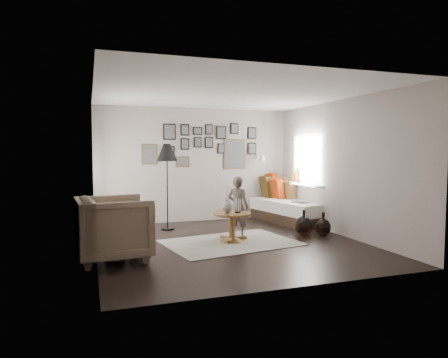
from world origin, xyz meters
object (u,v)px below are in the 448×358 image
object	(u,v)px
pedestal_table	(232,228)
vase	(227,205)
daybed	(286,206)
child	(238,207)
demijohn_small	(323,227)
floor_lamp	(167,156)
magazine_basket	(114,247)
armchair	(114,228)
demijohn_large	(304,226)

from	to	relation	value
pedestal_table	vase	distance (m)	0.43
daybed	child	xyz separation A→B (m)	(-1.70, -1.30, 0.23)
demijohn_small	child	distance (m)	1.68
floor_lamp	magazine_basket	world-z (taller)	floor_lamp
pedestal_table	magazine_basket	bearing A→B (deg)	-165.09
vase	floor_lamp	distance (m)	1.87
floor_lamp	magazine_basket	distance (m)	2.70
demijohn_small	child	size ratio (longest dim) A/B	0.40
daybed	floor_lamp	xyz separation A→B (m)	(-2.82, -0.17, 1.19)
floor_lamp	demijohn_small	world-z (taller)	floor_lamp
armchair	floor_lamp	xyz separation A→B (m)	(1.19, 2.02, 1.05)
demijohn_small	child	world-z (taller)	child
pedestal_table	demijohn_small	world-z (taller)	pedestal_table
child	magazine_basket	bearing A→B (deg)	66.65
daybed	vase	bearing A→B (deg)	-152.66
demijohn_small	floor_lamp	bearing A→B (deg)	149.55
pedestal_table	child	size ratio (longest dim) A/B	0.58
armchair	demijohn_large	size ratio (longest dim) A/B	2.09
vase	demijohn_large	xyz separation A→B (m)	(1.54, -0.01, -0.47)
floor_lamp	child	distance (m)	1.85
vase	floor_lamp	bearing A→B (deg)	118.70
demijohn_large	child	world-z (taller)	child
armchair	floor_lamp	world-z (taller)	floor_lamp
vase	magazine_basket	xyz separation A→B (m)	(-1.98, -0.57, -0.48)
demijohn_large	magazine_basket	bearing A→B (deg)	-170.92
pedestal_table	vase	size ratio (longest dim) A/B	1.40
pedestal_table	demijohn_small	bearing A→B (deg)	-3.34
daybed	floor_lamp	bearing A→B (deg)	171.98
pedestal_table	magazine_basket	world-z (taller)	pedestal_table
floor_lamp	child	xyz separation A→B (m)	(1.12, -1.13, -0.95)
magazine_basket	armchair	bearing A→B (deg)	113.47
demijohn_large	demijohn_small	bearing A→B (deg)	-18.92
daybed	armchair	xyz separation A→B (m)	(-4.00, -2.19, 0.14)
floor_lamp	demijohn_small	size ratio (longest dim) A/B	3.88
floor_lamp	vase	bearing A→B (deg)	-61.30
daybed	child	world-z (taller)	child
armchair	child	size ratio (longest dim) A/B	0.91
demijohn_large	demijohn_small	distance (m)	0.37
vase	daybed	size ratio (longest dim) A/B	0.20
magazine_basket	demijohn_large	distance (m)	3.57
floor_lamp	demijohn_small	xyz separation A→B (m)	(2.69, -1.58, -1.36)
pedestal_table	vase	bearing A→B (deg)	165.96
daybed	child	distance (m)	2.15
demijohn_small	daybed	bearing A→B (deg)	85.85
daybed	magazine_basket	bearing A→B (deg)	-162.73
demijohn_small	pedestal_table	bearing A→B (deg)	176.66
daybed	demijohn_large	world-z (taller)	daybed
vase	armchair	distance (m)	2.07
pedestal_table	daybed	distance (m)	2.54
daybed	magazine_basket	xyz separation A→B (m)	(-4.00, -2.19, -0.16)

